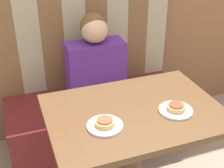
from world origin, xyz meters
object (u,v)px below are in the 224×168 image
object	(u,v)px
plate_left	(105,126)
pizza_right	(176,107)
person	(95,59)
pizza_left	(105,122)
plate_right	(176,110)

from	to	relation	value
plate_left	pizza_right	bearing A→B (deg)	0.00
plate_left	pizza_right	world-z (taller)	pizza_right
person	plate_left	xyz separation A→B (m)	(-0.19, -0.77, 0.01)
pizza_left	plate_right	bearing A→B (deg)	-0.00
plate_right	pizza_right	bearing A→B (deg)	90.00
plate_right	pizza_right	size ratio (longest dim) A/B	1.81
plate_right	pizza_left	bearing A→B (deg)	180.00
plate_right	pizza_right	distance (m)	0.02
person	pizza_left	distance (m)	0.80
person	pizza_right	distance (m)	0.80
person	pizza_left	bearing A→B (deg)	-103.95
pizza_right	plate_left	bearing A→B (deg)	-180.00
plate_left	plate_right	bearing A→B (deg)	0.00
plate_left	pizza_left	distance (m)	0.02
plate_right	plate_left	bearing A→B (deg)	180.00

